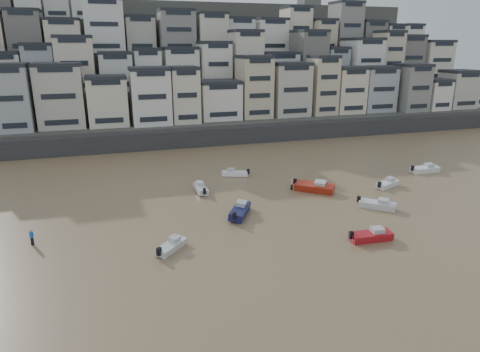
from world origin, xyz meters
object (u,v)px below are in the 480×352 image
object	(u,v)px
boat_j	(171,245)
boat_d	(388,183)
boat_a	(371,234)
person_pink	(292,184)
boat_e	(314,186)
boat_c	(240,210)
boat_f	(201,188)
boat_h	(235,172)
person_blue	(32,237)
boat_g	(425,168)
boat_b	(377,203)

from	to	relation	value
boat_j	boat_d	bearing A→B (deg)	-27.86
boat_a	person_pink	world-z (taller)	person_pink
boat_e	boat_c	size ratio (longest dim) A/B	1.07
boat_j	boat_c	world-z (taller)	boat_c
boat_j	boat_f	xyz separation A→B (m)	(6.65, 16.70, 0.05)
boat_h	person_blue	bearing A→B (deg)	53.20
boat_h	boat_c	distance (m)	16.36
boat_g	person_blue	size ratio (longest dim) A/B	2.98
boat_c	boat_e	bearing A→B (deg)	-36.54
boat_f	boat_c	world-z (taller)	boat_c
boat_e	person_blue	size ratio (longest dim) A/B	3.45
boat_a	boat_h	bearing A→B (deg)	108.14
boat_f	boat_j	bearing A→B (deg)	157.49
boat_g	boat_e	world-z (taller)	boat_e
boat_f	boat_g	bearing A→B (deg)	-93.03
boat_g	boat_c	world-z (taller)	boat_c
boat_j	person_pink	world-z (taller)	person_pink
boat_b	person_blue	xyz separation A→B (m)	(-40.30, 1.74, 0.20)
boat_e	person_pink	world-z (taller)	person_pink
boat_b	boat_a	distance (m)	9.91
boat_f	boat_a	xyz separation A→B (m)	(13.93, -20.71, 0.06)
boat_c	person_pink	distance (m)	12.15
person_pink	boat_b	bearing A→B (deg)	-53.32
boat_j	boat_c	distance (m)	11.52
boat_j	boat_a	size ratio (longest dim) A/B	0.85
boat_d	boat_a	distance (m)	19.38
boat_j	boat_g	distance (m)	46.09
boat_j	boat_b	bearing A→B (deg)	-37.70
boat_j	boat_f	bearing A→B (deg)	22.50
boat_j	boat_h	xyz separation A→B (m)	(13.43, 22.57, 0.03)
boat_g	boat_f	bearing A→B (deg)	178.22
person_blue	boat_a	bearing A→B (deg)	-15.60
boat_j	person_pink	xyz separation A→B (m)	(19.28, 13.73, 0.29)
boat_b	boat_a	bearing A→B (deg)	-85.59
boat_g	boat_h	bearing A→B (deg)	166.79
person_pink	boat_g	bearing A→B (deg)	3.59
boat_j	boat_g	xyz separation A→B (m)	(43.49, 15.25, 0.13)
person_blue	boat_c	bearing A→B (deg)	3.01
boat_h	boat_a	size ratio (longest dim) A/B	0.89
boat_b	boat_d	xyz separation A→B (m)	(6.48, 6.94, -0.05)
boat_g	boat_e	size ratio (longest dim) A/B	0.86
boat_c	person_pink	world-z (taller)	person_pink
boat_d	boat_c	bearing A→B (deg)	166.37
boat_j	person_blue	size ratio (longest dim) A/B	2.44
boat_j	boat_b	distance (m)	26.95
boat_g	boat_e	xyz separation A→B (m)	(-21.51, -3.23, 0.11)
boat_c	boat_a	distance (m)	15.55
person_blue	person_pink	xyz separation A→B (m)	(32.89, 8.20, 0.00)
boat_g	boat_a	xyz separation A→B (m)	(-22.91, -19.27, -0.02)
boat_g	boat_c	size ratio (longest dim) A/B	0.92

